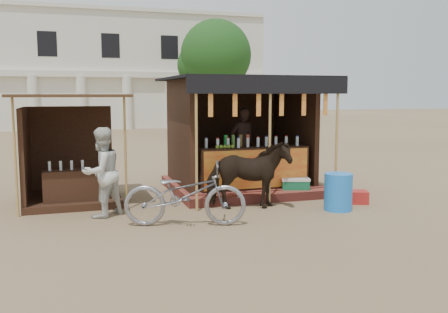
% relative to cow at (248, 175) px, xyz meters
% --- Properties ---
extents(ground, '(120.00, 120.00, 0.00)m').
position_rel_cow_xyz_m(ground, '(-0.47, -1.41, -0.72)').
color(ground, '#846B4C').
rests_on(ground, ground).
extents(main_stall, '(3.60, 3.61, 2.78)m').
position_rel_cow_xyz_m(main_stall, '(0.54, 1.95, 0.31)').
color(main_stall, brown).
rests_on(main_stall, ground).
extents(secondary_stall, '(2.40, 2.40, 2.38)m').
position_rel_cow_xyz_m(secondary_stall, '(-3.63, 1.83, 0.13)').
color(secondary_stall, '#362013').
rests_on(secondary_stall, ground).
extents(cow, '(1.81, 1.08, 1.44)m').
position_rel_cow_xyz_m(cow, '(0.00, 0.00, 0.00)').
color(cow, black).
rests_on(cow, ground).
extents(motorbike, '(2.33, 1.35, 1.16)m').
position_rel_cow_xyz_m(motorbike, '(-1.55, -0.88, -0.14)').
color(motorbike, gray).
rests_on(motorbike, ground).
extents(bystander, '(1.08, 1.03, 1.75)m').
position_rel_cow_xyz_m(bystander, '(-2.93, 0.27, 0.16)').
color(bystander, silver).
rests_on(bystander, ground).
extents(blue_barrel, '(0.58, 0.58, 0.76)m').
position_rel_cow_xyz_m(blue_barrel, '(1.73, -0.66, -0.34)').
color(blue_barrel, blue).
rests_on(blue_barrel, ground).
extents(red_crate, '(0.48, 0.49, 0.28)m').
position_rel_cow_xyz_m(red_crate, '(2.52, -0.22, -0.58)').
color(red_crate, '#A31F1B').
rests_on(red_crate, ground).
extents(cooler, '(0.74, 0.61, 0.46)m').
position_rel_cow_xyz_m(cooler, '(1.46, 0.79, -0.49)').
color(cooler, '#176A3F').
rests_on(cooler, ground).
extents(background_building, '(26.00, 7.45, 8.18)m').
position_rel_cow_xyz_m(background_building, '(-2.47, 28.54, 3.26)').
color(background_building, silver).
rests_on(background_building, ground).
extents(tree, '(4.50, 4.40, 7.00)m').
position_rel_cow_xyz_m(tree, '(5.34, 20.73, 3.92)').
color(tree, '#382314').
rests_on(tree, ground).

